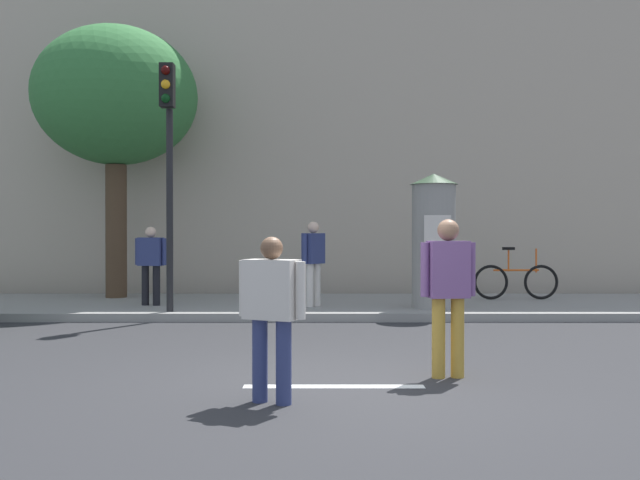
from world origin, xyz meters
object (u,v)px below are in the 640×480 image
at_px(bicycle_leaning, 518,281).
at_px(street_tree, 118,98).
at_px(pedestrian_with_backpack, 315,257).
at_px(traffic_light, 170,146).
at_px(pedestrian_with_bag, 450,285).
at_px(poster_column, 436,240).
at_px(pedestrian_in_light_jacket, 153,260).
at_px(pedestrian_in_red_top, 273,306).

bearing_deg(bicycle_leaning, street_tree, 176.75).
height_order(street_tree, bicycle_leaning, street_tree).
bearing_deg(pedestrian_with_backpack, bicycle_leaning, 18.10).
bearing_deg(traffic_light, pedestrian_with_bag, -50.23).
height_order(traffic_light, poster_column, traffic_light).
bearing_deg(street_tree, pedestrian_in_light_jacket, -55.44).
height_order(street_tree, pedestrian_with_backpack, street_tree).
bearing_deg(pedestrian_with_bag, street_tree, 126.98).
distance_m(traffic_light, bicycle_leaning, 7.54).
xyz_separation_m(pedestrian_with_backpack, pedestrian_in_light_jacket, (-3.10, 0.19, -0.05)).
relative_size(street_tree, pedestrian_in_light_jacket, 3.86).
xyz_separation_m(pedestrian_in_red_top, pedestrian_with_backpack, (0.31, 6.86, 0.20)).
bearing_deg(poster_column, pedestrian_in_red_top, -110.98).
height_order(pedestrian_in_red_top, pedestrian_in_light_jacket, pedestrian_in_light_jacket).
xyz_separation_m(poster_column, pedestrian_in_red_top, (-2.53, -6.61, -0.53)).
relative_size(traffic_light, bicycle_leaning, 2.43).
relative_size(pedestrian_in_light_jacket, bicycle_leaning, 0.85).
bearing_deg(poster_column, pedestrian_in_light_jacket, 175.30).
bearing_deg(street_tree, bicycle_leaning, -3.25).
bearing_deg(pedestrian_with_backpack, poster_column, -6.42).
distance_m(poster_column, pedestrian_with_backpack, 2.26).
xyz_separation_m(traffic_light, poster_column, (4.74, 0.70, -1.64)).
relative_size(poster_column, pedestrian_with_bag, 1.48).
relative_size(pedestrian_with_bag, bicycle_leaning, 0.95).
bearing_deg(bicycle_leaning, pedestrian_in_light_jacket, -170.78).
height_order(traffic_light, pedestrian_with_backpack, traffic_light).
xyz_separation_m(pedestrian_with_bag, pedestrian_in_light_jacket, (-4.58, 5.94, 0.05)).
distance_m(traffic_light, pedestrian_in_red_top, 6.67).
xyz_separation_m(pedestrian_with_bag, bicycle_leaning, (2.72, 7.13, -0.44)).
bearing_deg(bicycle_leaning, pedestrian_with_bag, -110.91).
bearing_deg(pedestrian_in_light_jacket, traffic_light, -62.82).
relative_size(poster_column, pedestrian_in_red_top, 1.66).
xyz_separation_m(poster_column, pedestrian_in_light_jacket, (-5.33, 0.44, -0.38)).
height_order(traffic_light, pedestrian_with_bag, traffic_light).
bearing_deg(pedestrian_in_light_jacket, pedestrian_with_bag, -52.37).
distance_m(street_tree, pedestrian_in_light_jacket, 3.96).
distance_m(poster_column, pedestrian_in_red_top, 7.10).
relative_size(street_tree, bicycle_leaning, 3.27).
height_order(traffic_light, pedestrian_in_light_jacket, traffic_light).
relative_size(poster_column, pedestrian_in_light_jacket, 1.65).
xyz_separation_m(street_tree, pedestrian_in_light_jacket, (1.15, -1.67, -3.40)).
xyz_separation_m(traffic_light, street_tree, (-1.73, 2.81, 1.38)).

